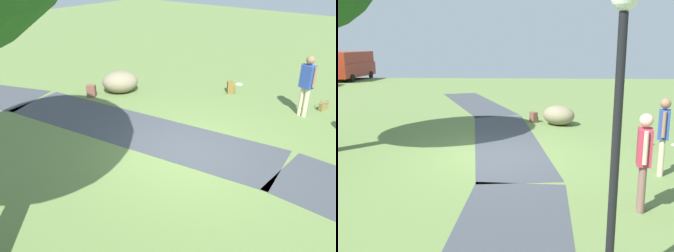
% 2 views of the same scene
% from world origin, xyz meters
% --- Properties ---
extents(ground_plane, '(48.00, 48.00, 0.00)m').
position_xyz_m(ground_plane, '(0.00, 0.00, 0.00)').
color(ground_plane, olive).
extents(footpath_segment_mid, '(8.18, 2.97, 0.01)m').
position_xyz_m(footpath_segment_mid, '(1.96, -0.14, 0.00)').
color(footpath_segment_mid, '#3C4147').
rests_on(footpath_segment_mid, ground).
extents(footpath_segment_far, '(8.16, 4.69, 0.01)m').
position_xyz_m(footpath_segment_far, '(9.66, 1.82, 0.00)').
color(footpath_segment_far, '#3C4147').
rests_on(footpath_segment_far, ground).
extents(lamp_post, '(0.28, 0.28, 3.58)m').
position_xyz_m(lamp_post, '(-5.80, -1.76, 2.21)').
color(lamp_post, black).
rests_on(lamp_post, ground).
extents(lawn_boulder, '(1.53, 1.57, 0.72)m').
position_xyz_m(lawn_boulder, '(4.32, -1.98, 0.36)').
color(lawn_boulder, gray).
rests_on(lawn_boulder, ground).
extents(woman_with_handbag, '(0.50, 0.34, 1.79)m').
position_xyz_m(woman_with_handbag, '(-1.29, -3.86, 1.04)').
color(woman_with_handbag, beige).
rests_on(woman_with_handbag, ground).
extents(man_near_boulder, '(0.51, 0.31, 1.79)m').
position_xyz_m(man_near_boulder, '(-3.32, -2.84, 1.05)').
color(man_near_boulder, '#7D584F').
rests_on(man_near_boulder, ground).
extents(backpack_by_boulder, '(0.34, 0.35, 0.40)m').
position_xyz_m(backpack_by_boulder, '(4.77, -1.07, 0.19)').
color(backpack_by_boulder, brown).
rests_on(backpack_by_boulder, ground).
extents(spare_backpack_on_lawn, '(0.35, 0.35, 0.40)m').
position_xyz_m(spare_backpack_on_lawn, '(1.30, -4.25, 0.19)').
color(spare_backpack_on_lawn, brown).
rests_on(spare_backpack_on_lawn, ground).
extents(delivery_van, '(5.82, 2.78, 2.30)m').
position_xyz_m(delivery_van, '(21.94, 14.07, 1.27)').
color(delivery_van, maroon).
rests_on(delivery_van, ground).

